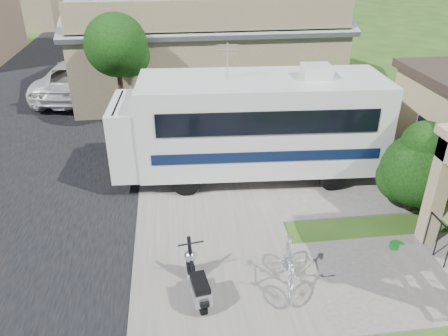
{
  "coord_description": "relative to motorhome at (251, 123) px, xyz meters",
  "views": [
    {
      "loc": [
        -1.86,
        -8.16,
        7.01
      ],
      "look_at": [
        -0.5,
        2.5,
        1.3
      ],
      "focal_mm": 35.0,
      "sensor_mm": 36.0,
      "label": 1
    }
  ],
  "objects": [
    {
      "name": "ground",
      "position": [
        -0.6,
        -4.38,
        -1.84
      ],
      "size": [
        120.0,
        120.0,
        0.0
      ],
      "primitive_type": "plane",
      "color": "#264512"
    },
    {
      "name": "street_slab",
      "position": [
        -8.1,
        5.62,
        -1.83
      ],
      "size": [
        9.0,
        80.0,
        0.02
      ],
      "primitive_type": "cube",
      "color": "black",
      "rests_on": "ground"
    },
    {
      "name": "sidewalk_slab",
      "position": [
        -1.6,
        5.62,
        -1.81
      ],
      "size": [
        4.0,
        80.0,
        0.06
      ],
      "primitive_type": "cube",
      "color": "#5D5A54",
      "rests_on": "ground"
    },
    {
      "name": "driveway_slab",
      "position": [
        0.9,
        0.12,
        -1.81
      ],
      "size": [
        7.0,
        6.0,
        0.05
      ],
      "primitive_type": "cube",
      "color": "#5D5A54",
      "rests_on": "ground"
    },
    {
      "name": "walk_slab",
      "position": [
        2.4,
        -5.38,
        -1.81
      ],
      "size": [
        4.0,
        3.0,
        0.05
      ],
      "primitive_type": "cube",
      "color": "#5D5A54",
      "rests_on": "ground"
    },
    {
      "name": "warehouse",
      "position": [
        -0.6,
        9.59,
        0.15
      ],
      "size": [
        12.5,
        8.4,
        5.04
      ],
      "color": "#7B654D",
      "rests_on": "ground"
    },
    {
      "name": "distant_bldg_near",
      "position": [
        -15.6,
        29.62,
        -0.24
      ],
      "size": [
        8.0,
        7.0,
        3.2
      ],
      "primitive_type": "cube",
      "color": "#7B654D",
      "rests_on": "ground"
    },
    {
      "name": "street_tree_a",
      "position": [
        -4.3,
        4.68,
        1.41
      ],
      "size": [
        2.44,
        2.4,
        4.58
      ],
      "color": "black",
      "rests_on": "ground"
    },
    {
      "name": "street_tree_b",
      "position": [
        -4.3,
        14.68,
        1.56
      ],
      "size": [
        2.44,
        2.4,
        4.73
      ],
      "color": "black",
      "rests_on": "ground"
    },
    {
      "name": "motorhome",
      "position": [
        0.0,
        0.0,
        0.0
      ],
      "size": [
        8.48,
        3.1,
        4.28
      ],
      "rotation": [
        0.0,
        0.0,
        -0.06
      ],
      "color": "silver",
      "rests_on": "ground"
    },
    {
      "name": "shrub",
      "position": [
        4.25,
        -2.67,
        -0.43
      ],
      "size": [
        2.24,
        2.14,
        2.75
      ],
      "color": "black",
      "rests_on": "ground"
    },
    {
      "name": "scooter",
      "position": [
        -2.13,
        -5.43,
        -1.35
      ],
      "size": [
        0.64,
        1.64,
        1.08
      ],
      "rotation": [
        0.0,
        0.0,
        0.15
      ],
      "color": "black",
      "rests_on": "ground"
    },
    {
      "name": "bicycle",
      "position": [
        -0.08,
        -5.29,
        -1.29
      ],
      "size": [
        0.84,
        1.87,
        1.09
      ],
      "primitive_type": "imported",
      "rotation": [
        0.0,
        0.0,
        -0.19
      ],
      "color": "#B8BAC1",
      "rests_on": "ground"
    },
    {
      "name": "pickup_truck",
      "position": [
        -6.79,
        9.15,
        -0.95
      ],
      "size": [
        3.98,
        6.8,
        1.78
      ],
      "primitive_type": "imported",
      "rotation": [
        0.0,
        0.0,
        2.97
      ],
      "color": "silver",
      "rests_on": "ground"
    },
    {
      "name": "van",
      "position": [
        -6.87,
        16.11,
        -0.91
      ],
      "size": [
        3.17,
        6.63,
        1.86
      ],
      "primitive_type": "imported",
      "rotation": [
        0.0,
        0.0,
        0.09
      ],
      "color": "silver",
      "rests_on": "ground"
    },
    {
      "name": "garden_hose",
      "position": [
        2.97,
        -4.41,
        -1.75
      ],
      "size": [
        0.37,
        0.37,
        0.17
      ],
      "primitive_type": "cylinder",
      "color": "#15691F",
      "rests_on": "ground"
    }
  ]
}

